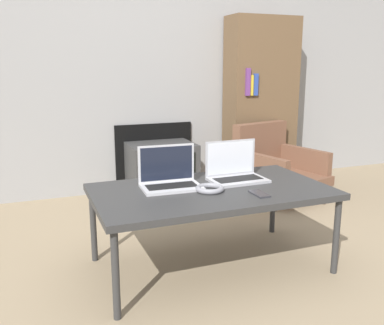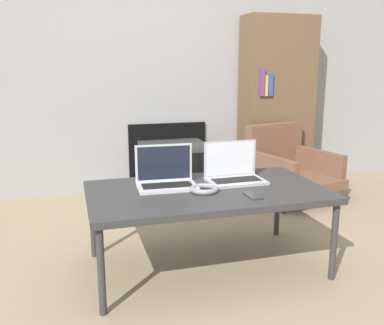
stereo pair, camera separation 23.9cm
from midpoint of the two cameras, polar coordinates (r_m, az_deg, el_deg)
The scene contains 10 objects.
ground_plane at distance 2.34m, azimuth 7.41°, elevation -16.94°, with size 14.00×14.00×0.00m, color #998466.
wall_back at distance 3.99m, azimuth -4.14°, elevation 14.74°, with size 7.00×0.08×2.60m.
table at distance 2.42m, azimuth 4.82°, elevation -4.31°, with size 1.32×0.74×0.48m.
laptop_left at distance 2.44m, azimuth -0.72°, elevation -2.00°, with size 0.34×0.23×0.23m.
laptop_right at distance 2.58m, azimuth 8.25°, elevation -1.32°, with size 0.34×0.22×0.23m.
headphones at distance 2.36m, azimuth 4.54°, elevation -3.58°, with size 0.16×0.16×0.03m.
phone at distance 2.31m, azimuth 11.10°, elevation -4.39°, with size 0.07×0.13×0.01m.
tv at distance 3.87m, azimuth -0.71°, elevation -0.89°, with size 0.58×0.45×0.47m.
armchair at distance 3.87m, azimuth 14.30°, elevation -0.36°, with size 0.73×0.79×0.64m.
bookshelf at distance 4.23m, azimuth 12.81°, elevation 7.76°, with size 0.68×0.32×1.60m.
Camera 2 is at (-0.72, -1.89, 1.16)m, focal length 40.00 mm.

